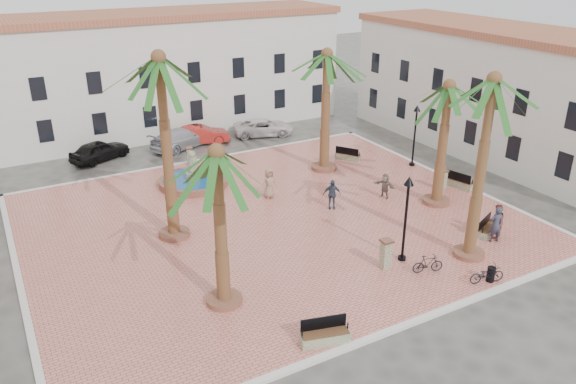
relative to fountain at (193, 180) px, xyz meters
name	(u,v)px	position (x,y,z in m)	size (l,w,h in m)	color
ground	(272,222)	(2.07, -6.89, -0.46)	(120.00, 120.00, 0.00)	#56544F
plaza	(272,220)	(2.07, -6.89, -0.38)	(26.00, 22.00, 0.15)	#DD796B
kerb_n	(201,160)	(2.07, 4.11, -0.38)	(26.30, 0.30, 0.16)	silver
kerb_s	(400,327)	(2.07, -17.89, -0.38)	(26.30, 0.30, 0.16)	silver
kerb_e	(446,178)	(15.07, -6.89, -0.38)	(0.30, 22.30, 0.16)	silver
kerb_w	(19,283)	(-10.93, -6.89, -0.38)	(0.30, 22.30, 0.16)	silver
building_north	(157,72)	(2.07, 13.10, 4.31)	(30.40, 7.40, 9.50)	silver
building_east	(507,93)	(22.06, -4.90, 4.06)	(7.40, 26.40, 9.00)	silver
fountain	(193,180)	(0.00, 0.00, 0.00)	(4.39, 4.39, 2.27)	#915641
palm_nw	(160,78)	(-3.32, -6.11, 8.02)	(5.32, 5.32, 9.65)	#915641
palm_sw	(217,172)	(-3.42, -12.94, 5.68)	(5.03, 5.03, 7.14)	#915641
palm_s	(491,99)	(8.66, -15.11, 7.52)	(4.94, 4.94, 9.06)	#915641
palm_e	(448,101)	(11.60, -9.65, 5.86)	(5.30, 5.30, 7.39)	#915641
palm_ne	(327,68)	(8.76, -1.73, 6.55)	(5.63, 5.63, 8.17)	#915641
bench_s	(325,336)	(-1.11, -17.27, -0.02)	(2.01, 1.06, 1.02)	gray
bench_se	(487,229)	(11.19, -13.95, -0.05)	(1.81, 1.16, 0.92)	gray
bench_e	(458,183)	(14.45, -8.51, -0.01)	(1.11, 2.09, 1.06)	gray
bench_ne	(348,156)	(11.23, -1.01, -0.04)	(1.46, 1.83, 0.96)	gray
lamppost_s	(407,204)	(5.53, -13.85, 2.65)	(0.47, 0.47, 4.36)	black
lamppost_e	(416,125)	(14.47, -4.14, 2.60)	(0.47, 0.47, 4.30)	black
bollard_se	(386,253)	(4.33, -14.03, 0.46)	(0.56, 0.56, 1.49)	gray
bollard_n	(190,156)	(1.04, 3.51, 0.34)	(0.51, 0.51, 1.25)	gray
bollard_e	(443,180)	(13.27, -8.36, 0.38)	(0.52, 0.52, 1.32)	gray
litter_bin	(491,274)	(7.78, -17.29, 0.05)	(0.37, 0.37, 0.72)	black
cyclist_a	(496,224)	(10.85, -14.70, 0.67)	(0.71, 0.47, 1.95)	#2F3345
bicycle_a	(487,274)	(7.51, -17.29, 0.12)	(0.57, 1.64, 0.86)	black
cyclist_b	(496,221)	(11.25, -14.38, 0.61)	(0.89, 0.70, 1.84)	brown
bicycle_b	(428,264)	(5.80, -15.33, 0.14)	(0.42, 1.49, 0.89)	black
pedestrian_fountain_a	(269,183)	(3.30, -4.14, 0.62)	(0.91, 0.59, 1.86)	#9B7962
pedestrian_fountain_b	(332,194)	(5.75, -7.27, 0.57)	(1.03, 0.43, 1.76)	#354456
pedestrian_north	(168,156)	(-0.49, 3.51, 0.60)	(1.17, 0.67, 1.81)	#505055
pedestrian_east	(385,186)	(9.38, -7.54, 0.45)	(1.41, 0.45, 1.53)	#6D6155
car_black	(100,150)	(-4.14, 7.87, 0.28)	(1.74, 4.33, 1.48)	black
car_red	(201,135)	(3.53, 7.84, 0.26)	(1.53, 4.38, 1.44)	red
car_silver	(182,138)	(1.92, 7.66, 0.30)	(2.13, 5.23, 1.52)	silver
car_white	(264,127)	(8.76, 7.39, 0.21)	(2.22, 4.81, 1.34)	white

